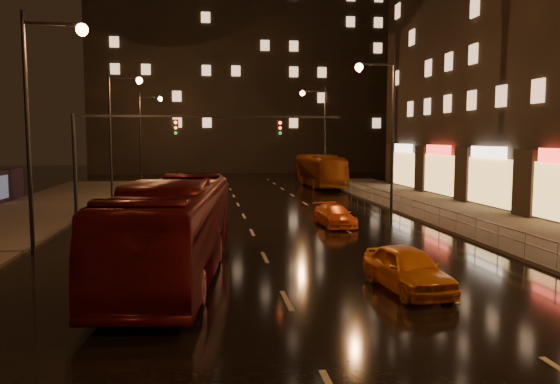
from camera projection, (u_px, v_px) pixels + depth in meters
name	position (u px, v px, depth m)	size (l,w,h in m)	color
ground	(246.00, 221.00, 32.16)	(140.00, 140.00, 0.00)	black
sidewalk_right	(506.00, 228.00, 29.06)	(7.00, 70.00, 0.15)	#38332D
building_distant	(246.00, 51.00, 82.19)	(44.00, 16.00, 36.00)	black
traffic_signal	(157.00, 140.00, 31.00)	(15.31, 0.32, 6.20)	black
railing_right	(425.00, 207.00, 31.49)	(0.05, 56.00, 1.00)	#99999E
bus_red	(174.00, 229.00, 18.96)	(2.88, 12.32, 3.43)	#520B0E
bus_curb	(319.00, 171.00, 54.61)	(2.70, 11.52, 3.21)	#863D0D
taxi_near	(408.00, 269.00, 17.42)	(1.68, 4.16, 1.42)	orange
taxi_far	(334.00, 215.00, 30.29)	(1.64, 4.04, 1.17)	orange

